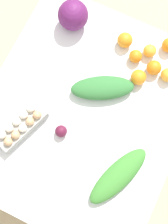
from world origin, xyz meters
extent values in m
plane|color=#C6B289|center=(0.00, 0.00, 0.00)|extent=(8.00, 8.00, 0.00)
cube|color=silver|center=(0.00, 0.00, 0.71)|extent=(1.17, 0.98, 0.03)
cylinder|color=olive|center=(0.52, 0.43, 0.35)|extent=(0.06, 0.06, 0.69)
sphere|color=#601E5B|center=(0.42, 0.26, 0.80)|extent=(0.16, 0.16, 0.16)
cube|color=#A8A8A3|center=(-0.20, 0.24, 0.75)|extent=(0.29, 0.18, 0.06)
sphere|color=white|center=(-0.10, 0.23, 0.80)|extent=(0.04, 0.04, 0.04)
sphere|color=white|center=(-0.15, 0.25, 0.80)|extent=(0.04, 0.04, 0.04)
sphere|color=white|center=(-0.19, 0.26, 0.80)|extent=(0.04, 0.04, 0.04)
sphere|color=white|center=(-0.23, 0.28, 0.80)|extent=(0.04, 0.04, 0.04)
sphere|color=white|center=(-0.28, 0.29, 0.80)|extent=(0.04, 0.04, 0.04)
sphere|color=tan|center=(-0.12, 0.19, 0.80)|extent=(0.04, 0.04, 0.04)
sphere|color=tan|center=(-0.16, 0.20, 0.80)|extent=(0.04, 0.04, 0.04)
sphere|color=white|center=(-0.21, 0.22, 0.80)|extent=(0.04, 0.04, 0.04)
sphere|color=tan|center=(-0.25, 0.24, 0.80)|extent=(0.04, 0.04, 0.04)
sphere|color=tan|center=(-0.29, 0.25, 0.80)|extent=(0.04, 0.04, 0.04)
ellipsoid|color=#337538|center=(0.15, -0.03, 0.76)|extent=(0.26, 0.33, 0.08)
ellipsoid|color=#3D8433|center=(-0.21, -0.28, 0.76)|extent=(0.37, 0.23, 0.06)
sphere|color=#5B1933|center=(-0.14, 0.06, 0.75)|extent=(0.06, 0.06, 0.06)
sphere|color=orange|center=(0.36, -0.22, 0.76)|extent=(0.07, 0.07, 0.07)
sphere|color=#F9A833|center=(0.43, -0.17, 0.76)|extent=(0.07, 0.07, 0.07)
sphere|color=orange|center=(0.37, -0.11, 0.76)|extent=(0.07, 0.07, 0.07)
sphere|color=orange|center=(0.43, -0.03, 0.76)|extent=(0.08, 0.08, 0.08)
sphere|color=#F9A833|center=(0.35, -0.30, 0.76)|extent=(0.07, 0.07, 0.07)
sphere|color=orange|center=(0.27, -0.17, 0.76)|extent=(0.08, 0.08, 0.08)
camera|label=1|loc=(-0.31, -0.15, 2.24)|focal=50.00mm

